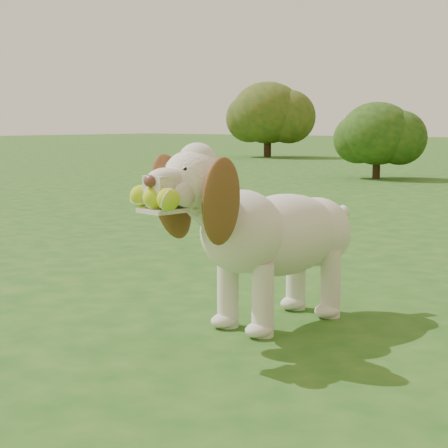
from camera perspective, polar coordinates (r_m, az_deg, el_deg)
The scene contains 4 objects.
ground at distance 3.27m, azimuth 11.13°, elevation -8.24°, with size 80.00×80.00×0.00m, color #1B4D16.
dog at distance 3.25m, azimuth 3.19°, elevation -0.37°, with size 0.51×1.25×0.81m.
shrub_a at distance 12.12m, azimuth 11.60°, elevation 6.76°, with size 1.17×1.17×1.21m.
shrub_g at distance 19.26m, azimuth 3.35°, elevation 8.46°, with size 1.84×1.84×1.91m.
Camera 1 is at (1.42, -2.80, 0.89)m, focal length 60.00 mm.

